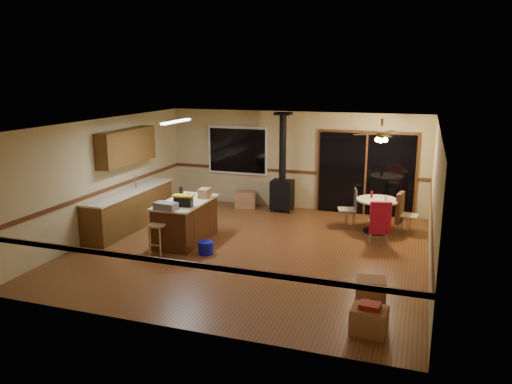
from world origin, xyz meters
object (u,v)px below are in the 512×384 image
at_px(kitchen_island, 186,221).
at_px(chair_left, 352,204).
at_px(blue_bucket, 206,248).
at_px(box_under_window, 245,199).
at_px(box_corner_b, 371,290).
at_px(bar_stool, 158,239).
at_px(chair_right, 401,208).
at_px(box_corner_a, 369,320).
at_px(chair_near, 380,218).
at_px(wood_stove, 282,184).
at_px(toolbox_grey, 166,206).
at_px(dining_table, 377,210).
at_px(toolbox_black, 183,201).

distance_m(kitchen_island, chair_left, 3.88).
relative_size(blue_bucket, box_under_window, 0.56).
bearing_deg(chair_left, box_corner_b, -77.24).
distance_m(bar_stool, chair_right, 5.44).
bearing_deg(box_corner_a, chair_right, 87.99).
bearing_deg(chair_near, box_corner_a, -86.89).
xyz_separation_m(wood_stove, toolbox_grey, (-1.37, -3.77, 0.24)).
xyz_separation_m(kitchen_island, wood_stove, (1.30, 3.05, 0.28)).
height_order(kitchen_island, bar_stool, kitchen_island).
height_order(bar_stool, dining_table, dining_table).
height_order(kitchen_island, chair_right, chair_right).
distance_m(kitchen_island, chair_near, 4.15).
xyz_separation_m(toolbox_black, box_corner_a, (4.05, -2.37, -0.82)).
distance_m(blue_bucket, chair_left, 3.72).
bearing_deg(chair_left, chair_right, -2.26).
relative_size(toolbox_grey, toolbox_black, 1.26).
bearing_deg(blue_bucket, chair_left, 46.77).
distance_m(dining_table, box_under_window, 3.78).
bearing_deg(box_corner_b, toolbox_black, 161.31).
relative_size(blue_bucket, dining_table, 0.33).
distance_m(wood_stove, dining_table, 2.77).
height_order(wood_stove, dining_table, wood_stove).
bearing_deg(toolbox_black, box_corner_a, -30.30).
xyz_separation_m(toolbox_grey, chair_right, (4.44, 2.79, -0.37)).
distance_m(kitchen_island, toolbox_grey, 0.89).
bearing_deg(toolbox_grey, chair_near, 24.32).
bearing_deg(box_corner_b, dining_table, 94.17).
relative_size(blue_bucket, box_corner_a, 0.63).
bearing_deg(wood_stove, toolbox_grey, -109.93).
bearing_deg(blue_bucket, bar_stool, -161.36).
bearing_deg(box_under_window, bar_stool, -96.24).
bearing_deg(box_under_window, box_corner_a, -55.87).
height_order(bar_stool, chair_near, chair_near).
relative_size(chair_right, box_corner_a, 1.44).
relative_size(dining_table, box_under_window, 1.70).
distance_m(chair_near, chair_right, 1.03).
xyz_separation_m(wood_stove, box_under_window, (-1.06, 0.05, -0.51)).
bearing_deg(kitchen_island, box_corner_a, -33.10).
xyz_separation_m(bar_stool, dining_table, (4.04, 2.87, 0.22)).
distance_m(chair_left, box_under_window, 3.19).
bearing_deg(toolbox_grey, dining_table, 34.71).
distance_m(toolbox_black, dining_table, 4.41).
relative_size(bar_stool, box_corner_a, 1.29).
distance_m(toolbox_grey, chair_near, 4.47).
distance_m(toolbox_black, box_under_window, 3.56).
xyz_separation_m(box_under_window, box_corner_b, (3.88, -4.81, -0.03)).
distance_m(toolbox_grey, box_corner_a, 4.79).
relative_size(wood_stove, chair_near, 3.60).
xyz_separation_m(wood_stove, dining_table, (2.55, -1.06, -0.20)).
xyz_separation_m(chair_near, chair_right, (0.38, 0.96, 0.00)).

